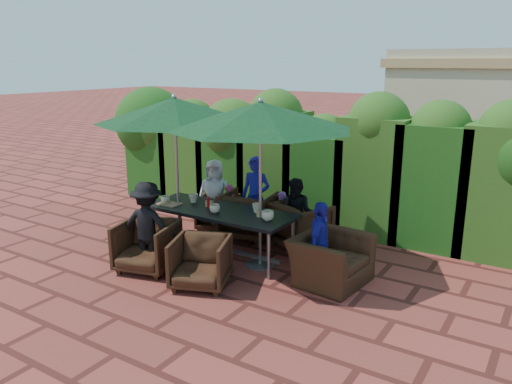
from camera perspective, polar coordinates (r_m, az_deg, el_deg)
The scene contains 30 objects.
ground at distance 7.80m, azimuth -3.28°, elevation -7.45°, with size 80.00×80.00×0.00m, color maroon.
dining_table at distance 7.66m, azimuth -4.24°, elevation -2.52°, with size 2.40×0.90×0.75m.
umbrella_left at distance 7.82m, azimuth -9.29°, elevation 9.17°, with size 2.43×2.43×2.46m.
umbrella_right at distance 6.93m, azimuth 0.52°, elevation 8.68°, with size 2.63×2.63×2.46m.
chair_far_left at distance 8.98m, azimuth -4.36°, elevation -2.13°, with size 0.67×0.63×0.69m, color black.
chair_far_mid at distance 8.52m, azimuth -0.88°, elevation -2.42°, with size 0.84×0.79×0.87m, color black.
chair_far_right at distance 8.12m, azimuth 5.14°, elevation -3.51°, with size 0.80×0.75×0.82m, color black.
chair_near_left at distance 7.39m, azimuth -12.39°, elevation -5.78°, with size 0.77×0.72×0.79m, color black.
chair_near_right at distance 6.76m, azimuth -6.36°, elevation -7.71°, with size 0.73×0.68×0.75m, color black.
chair_end_right at distance 6.89m, azimuth 8.57°, elevation -6.76°, with size 1.01×0.66×0.88m, color black.
adult_far_left at distance 8.87m, azimuth -4.71°, elevation -0.37°, with size 0.63×0.38×1.28m, color silver.
adult_far_mid at distance 8.47m, azimuth -0.05°, elevation -0.63°, with size 0.50×0.41×1.40m, color #1D1C99.
adult_far_right at distance 8.02m, azimuth 4.69°, elevation -2.50°, with size 0.55×0.34×1.15m, color black.
adult_near_left at distance 7.40m, azimuth -12.25°, elevation -3.73°, with size 0.82×0.38×1.29m, color black.
adult_end_right at distance 6.81m, azimuth 7.26°, elevation -5.79°, with size 0.67×0.34×1.14m, color #1D1C99.
child_left at distance 8.78m, azimuth -3.05°, elevation -1.92°, with size 0.31×0.25×0.86m, color #BF4369.
child_right at distance 8.39m, azimuth 2.90°, elevation -2.79°, with size 0.30×0.25×0.84m, color #9951B0.
pedestrian_a at distance 10.50m, azimuth 16.64°, elevation 2.24°, with size 1.46×0.52×1.57m, color green.
pedestrian_b at distance 10.78m, azimuth 21.83°, elevation 2.19°, with size 0.77×0.47×1.60m, color #BF4369.
cup_a at distance 8.09m, azimuth -10.32°, elevation -0.83°, with size 0.15×0.15×0.11m, color beige.
cup_b at distance 8.04m, azimuth -7.15°, elevation -0.71°, with size 0.15×0.15×0.14m, color beige.
cup_c at distance 7.47m, azimuth -4.74°, elevation -1.89°, with size 0.16×0.16×0.13m, color beige.
cup_d at distance 7.46m, azimuth 0.10°, elevation -1.83°, with size 0.14×0.14×0.14m, color beige.
cup_e at distance 7.09m, azimuth 1.35°, elevation -2.71°, with size 0.18×0.18×0.14m, color beige.
ketchup_bottle at distance 7.73m, azimuth -5.47°, elevation -1.17°, with size 0.04×0.04×0.17m, color #B20C0A.
sauce_bottle at distance 7.75m, azimuth -4.49°, elevation -1.11°, with size 0.04×0.04×0.17m, color #4C230C.
serving_tray at distance 8.00m, azimuth -9.83°, elevation -1.34°, with size 0.35×0.25×0.02m, color #A87751.
number_block_left at distance 7.77m, azimuth -5.34°, elevation -1.35°, with size 0.12×0.06×0.10m, color tan.
number_block_right at distance 7.24m, azimuth 0.58°, elevation -2.50°, with size 0.12×0.06×0.10m, color tan.
hedge_wall at distance 9.46m, azimuth 3.69°, elevation 4.77°, with size 9.10×1.60×2.47m.
Camera 1 is at (4.24, -5.86, 2.94)m, focal length 35.00 mm.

